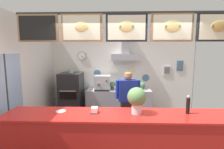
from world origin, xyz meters
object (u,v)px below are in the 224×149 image
basil_vase (137,99)px  potted_rosemary (142,85)px  potted_oregano (113,85)px  potted_thyme (125,85)px  shop_worker (128,102)px  pizza_oven (72,96)px  napkin_holder (95,110)px  condiment_plate (61,111)px  pepper_grinder (188,105)px  espresso_machine (102,83)px

basil_vase → potted_rosemary: bearing=79.3°
potted_oregano → potted_thyme: size_ratio=0.96×
shop_worker → potted_thyme: size_ratio=6.28×
pizza_oven → potted_rosemary: size_ratio=7.05×
pizza_oven → napkin_holder: 2.47m
shop_worker → condiment_plate: size_ratio=9.59×
basil_vase → potted_thyme: bearing=91.9°
pizza_oven → pepper_grinder: bearing=-41.4°
pizza_oven → shop_worker: (1.63, -0.97, 0.13)m
pizza_oven → potted_oregano: size_ratio=6.34×
pizza_oven → potted_oregano: pizza_oven is taller
potted_rosemary → basil_vase: 2.44m
pizza_oven → potted_thyme: 1.65m
potted_thyme → potted_rosemary: (0.53, 0.01, -0.02)m
espresso_machine → potted_thyme: bearing=4.7°
condiment_plate → pepper_grinder: bearing=-0.7°
napkin_holder → pepper_grinder: 1.51m
pizza_oven → napkin_holder: pizza_oven is taller
potted_oregano → pepper_grinder: 2.66m
potted_rosemary → condiment_plate: size_ratio=1.32×
condiment_plate → espresso_machine: bearing=77.8°
pepper_grinder → potted_rosemary: bearing=99.0°
shop_worker → espresso_machine: (-0.70, 1.06, 0.27)m
pizza_oven → pepper_grinder: size_ratio=4.92×
espresso_machine → pepper_grinder: bearing=-55.4°
potted_oregano → pepper_grinder: (1.29, -2.33, 0.14)m
potted_thyme → potted_rosemary: potted_thyme is taller
potted_thyme → shop_worker: bearing=-89.1°
potted_oregano → condiment_plate: size_ratio=1.46×
pizza_oven → espresso_machine: pizza_oven is taller
shop_worker → napkin_holder: shop_worker is taller
basil_vase → condiment_plate: (-1.26, 0.04, -0.24)m
pizza_oven → basil_vase: bearing=-52.9°
condiment_plate → shop_worker: bearing=45.6°
pizza_oven → pepper_grinder: (2.51, -2.21, 0.47)m
pizza_oven → potted_oregano: bearing=5.4°
potted_rosemary → napkin_holder: napkin_holder is taller
shop_worker → napkin_holder: bearing=57.3°
basil_vase → condiment_plate: bearing=178.1°
potted_rosemary → condiment_plate: bearing=-126.1°
napkin_holder → condiment_plate: napkin_holder is taller
potted_rosemary → pepper_grinder: pepper_grinder is taller
pizza_oven → condiment_plate: size_ratio=9.28×
napkin_holder → pepper_grinder: size_ratio=0.42×
potted_thyme → condiment_plate: (-1.18, -2.34, -0.01)m
pizza_oven → condiment_plate: (0.43, -2.19, 0.32)m
espresso_machine → condiment_plate: (-0.49, -2.28, -0.07)m
espresso_machine → basil_vase: size_ratio=1.10×
potted_rosemary → condiment_plate: 2.90m
potted_oregano → potted_thyme: 0.38m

